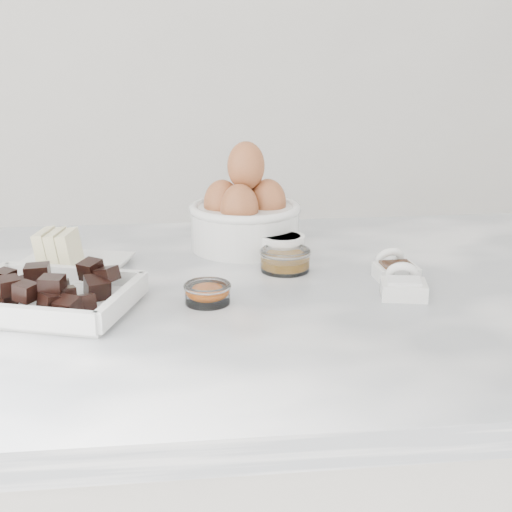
{
  "coord_description": "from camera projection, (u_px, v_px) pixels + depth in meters",
  "views": [
    {
      "loc": [
        -0.09,
        -0.97,
        1.29
      ],
      "look_at": [
        0.02,
        0.03,
        0.98
      ],
      "focal_mm": 50.0,
      "sensor_mm": 36.0,
      "label": 1
    }
  ],
  "objects": [
    {
      "name": "zest_bowl",
      "position": [
        208.0,
        292.0,
        0.97
      ],
      "size": [
        0.07,
        0.07,
        0.03
      ],
      "color": "white",
      "rests_on": "marble_slab"
    },
    {
      "name": "sugar_ramekin",
      "position": [
        283.0,
        247.0,
        1.15
      ],
      "size": [
        0.07,
        0.07,
        0.04
      ],
      "color": "white",
      "rests_on": "marble_slab"
    },
    {
      "name": "honey_bowl",
      "position": [
        285.0,
        259.0,
        1.11
      ],
      "size": [
        0.08,
        0.08,
        0.04
      ],
      "color": "white",
      "rests_on": "marble_slab"
    },
    {
      "name": "salt_spoon",
      "position": [
        403.0,
        285.0,
        1.0
      ],
      "size": [
        0.07,
        0.09,
        0.05
      ],
      "color": "white",
      "rests_on": "marble_slab"
    },
    {
      "name": "marble_slab",
      "position": [
        245.0,
        302.0,
        1.04
      ],
      "size": [
        1.2,
        0.8,
        0.04
      ],
      "primitive_type": "cube",
      "color": "white",
      "rests_on": "cabinet"
    },
    {
      "name": "egg_bowl",
      "position": [
        245.0,
        214.0,
        1.22
      ],
      "size": [
        0.19,
        0.19,
        0.18
      ],
      "color": "white",
      "rests_on": "marble_slab"
    },
    {
      "name": "butter_plate",
      "position": [
        66.0,
        259.0,
        1.1
      ],
      "size": [
        0.2,
        0.2,
        0.07
      ],
      "color": "white",
      "rests_on": "marble_slab"
    },
    {
      "name": "vanilla_spoon",
      "position": [
        394.0,
        268.0,
        1.07
      ],
      "size": [
        0.06,
        0.08,
        0.05
      ],
      "color": "white",
      "rests_on": "marble_slab"
    },
    {
      "name": "chocolate_dish",
      "position": [
        47.0,
        292.0,
        0.95
      ],
      "size": [
        0.27,
        0.23,
        0.06
      ],
      "color": "white",
      "rests_on": "marble_slab"
    }
  ]
}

